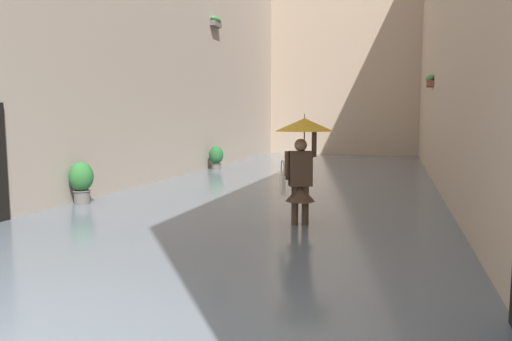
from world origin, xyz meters
name	(u,v)px	position (x,y,z in m)	size (l,w,h in m)	color
ground_plane	(297,184)	(0.00, -11.15, 0.00)	(60.00, 60.00, 0.00)	slate
flood_water	(297,182)	(0.00, -11.15, 0.06)	(8.50, 28.29, 0.12)	slate
building_facade_far	(345,48)	(0.00, -23.19, 5.76)	(11.30, 1.80, 11.52)	tan
person_wading	(302,151)	(-1.29, -5.41, 1.38)	(0.99, 0.99, 2.00)	black
potted_plant_mid_right	(216,157)	(3.49, -13.36, 0.55)	(0.52, 0.52, 0.97)	#66605B
potted_plant_far_right	(81,182)	(3.59, -5.98, 0.59)	(0.51, 0.51, 1.02)	#66605B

